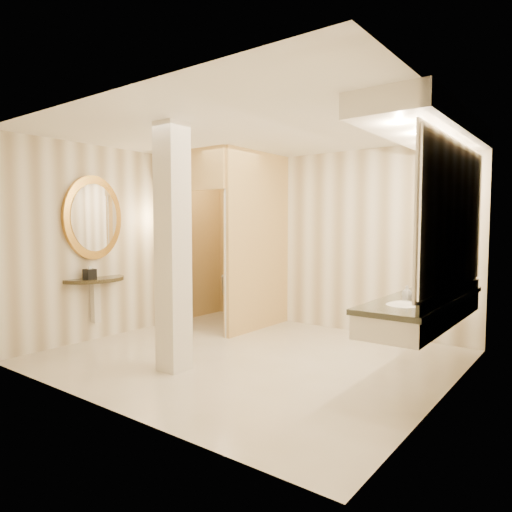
{
  "coord_description": "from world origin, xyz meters",
  "views": [
    {
      "loc": [
        3.35,
        -4.32,
        1.61
      ],
      "look_at": [
        -0.05,
        0.2,
        1.22
      ],
      "focal_mm": 32.0,
      "sensor_mm": 36.0,
      "label": 1
    }
  ],
  "objects": [
    {
      "name": "pillar",
      "position": [
        -0.36,
        -0.9,
        1.35
      ],
      "size": [
        0.29,
        0.29,
        2.7
      ],
      "primitive_type": "cube",
      "color": "silver",
      "rests_on": "floor"
    },
    {
      "name": "ceiling",
      "position": [
        0.0,
        0.0,
        2.7
      ],
      "size": [
        4.5,
        4.5,
        0.0
      ],
      "primitive_type": "plane",
      "rotation": [
        3.14,
        0.0,
        0.0
      ],
      "color": "white",
      "rests_on": "wall_back"
    },
    {
      "name": "toilet_closet",
      "position": [
        -1.12,
        0.97,
        1.39
      ],
      "size": [
        1.5,
        1.55,
        2.7
      ],
      "color": "#EECE7C",
      "rests_on": "floor"
    },
    {
      "name": "vanity",
      "position": [
        1.98,
        0.4,
        1.63
      ],
      "size": [
        0.75,
        2.41,
        2.09
      ],
      "color": "silver",
      "rests_on": "floor"
    },
    {
      "name": "soap_bottle_b",
      "position": [
        1.86,
        0.14,
        0.94
      ],
      "size": [
        0.1,
        0.1,
        0.13
      ],
      "primitive_type": "imported",
      "rotation": [
        0.0,
        0.0,
        0.02
      ],
      "color": "silver",
      "rests_on": "vanity"
    },
    {
      "name": "wall_left",
      "position": [
        -2.25,
        0.0,
        1.35
      ],
      "size": [
        0.02,
        4.0,
        2.7
      ],
      "primitive_type": "cube",
      "color": "white",
      "rests_on": "floor"
    },
    {
      "name": "wall_front",
      "position": [
        0.0,
        -2.0,
        1.35
      ],
      "size": [
        4.5,
        0.02,
        2.7
      ],
      "primitive_type": "cube",
      "color": "white",
      "rests_on": "floor"
    },
    {
      "name": "wall_sconce",
      "position": [
        -1.93,
        0.43,
        1.73
      ],
      "size": [
        0.14,
        0.14,
        0.42
      ],
      "color": "gold",
      "rests_on": "toilet_closet"
    },
    {
      "name": "wall_right",
      "position": [
        2.25,
        0.0,
        1.35
      ],
      "size": [
        0.02,
        4.0,
        2.7
      ],
      "primitive_type": "cube",
      "color": "white",
      "rests_on": "floor"
    },
    {
      "name": "soap_bottle_c",
      "position": [
        1.95,
        0.12,
        0.98
      ],
      "size": [
        0.09,
        0.09,
        0.2
      ],
      "primitive_type": "imported",
      "rotation": [
        0.0,
        0.0,
        -0.11
      ],
      "color": "#C6B28C",
      "rests_on": "vanity"
    },
    {
      "name": "soap_bottle_a",
      "position": [
        1.88,
        0.07,
        0.94
      ],
      "size": [
        0.07,
        0.07,
        0.14
      ],
      "primitive_type": "imported",
      "rotation": [
        0.0,
        0.0,
        -0.17
      ],
      "color": "beige",
      "rests_on": "vanity"
    },
    {
      "name": "wall_back",
      "position": [
        0.0,
        2.0,
        1.35
      ],
      "size": [
        4.5,
        0.02,
        2.7
      ],
      "primitive_type": "cube",
      "color": "white",
      "rests_on": "floor"
    },
    {
      "name": "console_shelf",
      "position": [
        -2.21,
        -0.66,
        1.33
      ],
      "size": [
        0.88,
        0.88,
        1.89
      ],
      "color": "black",
      "rests_on": "floor"
    },
    {
      "name": "toilet",
      "position": [
        -1.43,
        1.73,
        0.4
      ],
      "size": [
        0.51,
        0.81,
        0.79
      ],
      "primitive_type": "imported",
      "rotation": [
        0.0,
        0.0,
        3.24
      ],
      "color": "white",
      "rests_on": "floor"
    },
    {
      "name": "tissue_box",
      "position": [
        -2.1,
        -0.8,
        0.94
      ],
      "size": [
        0.14,
        0.14,
        0.13
      ],
      "primitive_type": "cube",
      "rotation": [
        0.0,
        0.0,
        0.02
      ],
      "color": "black",
      "rests_on": "console_shelf"
    },
    {
      "name": "floor",
      "position": [
        0.0,
        0.0,
        0.0
      ],
      "size": [
        4.5,
        4.5,
        0.0
      ],
      "primitive_type": "plane",
      "color": "silver",
      "rests_on": "ground"
    }
  ]
}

